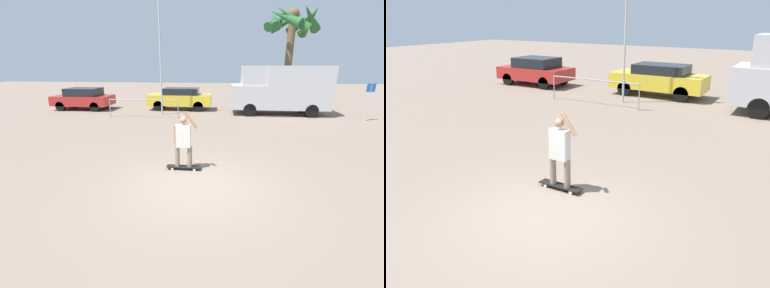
# 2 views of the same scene
# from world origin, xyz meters

# --- Properties ---
(ground_plane) EXTENTS (80.00, 80.00, 0.00)m
(ground_plane) POSITION_xyz_m (0.00, 0.00, 0.00)
(ground_plane) COLOR gray
(skateboard) EXTENTS (1.02, 0.24, 0.09)m
(skateboard) POSITION_xyz_m (-0.45, 1.04, 0.08)
(skateboard) COLOR black
(skateboard) RESTS_ON ground_plane
(person_skateboarder) EXTENTS (0.71, 0.22, 1.66)m
(person_skateboarder) POSITION_xyz_m (-0.45, 1.04, 0.94)
(person_skateboarder) COLOR gray
(person_skateboarder) RESTS_ON skateboard
(parked_car_yellow) EXTENTS (4.36, 1.73, 1.48)m
(parked_car_yellow) POSITION_xyz_m (-2.22, 11.77, 0.80)
(parked_car_yellow) COLOR black
(parked_car_yellow) RESTS_ON ground_plane
(parked_car_red) EXTENTS (3.93, 1.94, 1.48)m
(parked_car_red) POSITION_xyz_m (-8.97, 11.12, 0.78)
(parked_car_red) COLOR black
(parked_car_red) RESTS_ON ground_plane
(flagpole) EXTENTS (0.90, 0.12, 7.35)m
(flagpole) POSITION_xyz_m (-2.98, 9.64, 4.15)
(flagpole) COLOR #B7B7BC
(flagpole) RESTS_ON ground_plane
(plaza_railing_segment) EXTENTS (4.16, 0.05, 1.08)m
(plaza_railing_segment) POSITION_xyz_m (-3.90, 8.58, 0.90)
(plaza_railing_segment) COLOR #99999E
(plaza_railing_segment) RESTS_ON ground_plane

